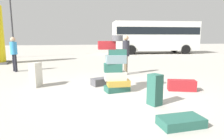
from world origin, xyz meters
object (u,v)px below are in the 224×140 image
at_px(person_tourist_with_camera, 126,51).
at_px(suitcase_teal_foreground_far, 155,90).
at_px(suitcase_teal_left_side, 181,122).
at_px(parked_bus, 155,35).
at_px(suitcase_tower, 115,68).
at_px(suitcase_cream_white_trunk, 36,75).
at_px(person_bearded_onlooker, 14,51).
at_px(suitcase_charcoal_foreground_near, 101,82).
at_px(suitcase_maroon_right_side, 182,85).

bearing_deg(person_tourist_with_camera, suitcase_teal_foreground_far, 1.26).
height_order(suitcase_teal_left_side, parked_bus, parked_bus).
bearing_deg(suitcase_tower, suitcase_cream_white_trunk, 154.83).
distance_m(suitcase_cream_white_trunk, parked_bus, 15.40).
xyz_separation_m(suitcase_tower, suitcase_cream_white_trunk, (-2.36, 1.11, -0.30)).
height_order(suitcase_cream_white_trunk, person_tourist_with_camera, person_tourist_with_camera).
height_order(person_bearded_onlooker, person_tourist_with_camera, person_tourist_with_camera).
bearing_deg(person_bearded_onlooker, suitcase_charcoal_foreground_near, 11.75).
bearing_deg(suitcase_maroon_right_side, person_tourist_with_camera, 125.85).
height_order(suitcase_tower, suitcase_teal_left_side, suitcase_tower).
xyz_separation_m(person_bearded_onlooker, parked_bus, (11.18, 8.54, 0.87)).
xyz_separation_m(suitcase_teal_foreground_far, person_tourist_with_camera, (0.50, 3.90, 0.63)).
distance_m(suitcase_cream_white_trunk, suitcase_teal_foreground_far, 3.88).
bearing_deg(suitcase_teal_foreground_far, suitcase_teal_left_side, -110.70).
height_order(suitcase_teal_left_side, person_tourist_with_camera, person_tourist_with_camera).
relative_size(suitcase_maroon_right_side, person_tourist_with_camera, 0.48).
height_order(person_bearded_onlooker, parked_bus, parked_bus).
relative_size(suitcase_teal_left_side, person_bearded_onlooker, 0.49).
distance_m(person_bearded_onlooker, parked_bus, 14.10).
xyz_separation_m(suitcase_cream_white_trunk, suitcase_teal_foreground_far, (2.98, -2.48, -0.02)).
height_order(suitcase_tower, suitcase_charcoal_foreground_near, suitcase_tower).
distance_m(suitcase_charcoal_foreground_near, person_tourist_with_camera, 2.39).
bearing_deg(suitcase_maroon_right_side, person_bearded_onlooker, 159.88).
xyz_separation_m(suitcase_cream_white_trunk, person_bearded_onlooker, (-1.39, 3.26, 0.57)).
relative_size(suitcase_teal_foreground_far, person_bearded_onlooker, 0.46).
height_order(suitcase_teal_foreground_far, person_bearded_onlooker, person_bearded_onlooker).
bearing_deg(suitcase_charcoal_foreground_near, person_bearded_onlooker, 114.14).
distance_m(suitcase_teal_left_side, suitcase_maroon_right_side, 2.52).
bearing_deg(suitcase_cream_white_trunk, suitcase_teal_left_side, -28.41).
height_order(person_tourist_with_camera, parked_bus, parked_bus).
relative_size(person_bearded_onlooker, person_tourist_with_camera, 0.96).
bearing_deg(suitcase_charcoal_foreground_near, suitcase_maroon_right_side, -48.36).
distance_m(suitcase_cream_white_trunk, person_tourist_with_camera, 3.80).
distance_m(suitcase_tower, suitcase_cream_white_trunk, 2.63).
bearing_deg(suitcase_maroon_right_side, suitcase_teal_left_side, -103.41).
bearing_deg(person_bearded_onlooker, suitcase_teal_foreground_far, 4.79).
height_order(suitcase_tower, person_tourist_with_camera, person_tourist_with_camera).
bearing_deg(suitcase_maroon_right_side, suitcase_teal_foreground_far, -124.48).
bearing_deg(parked_bus, suitcase_maroon_right_side, -106.34).
bearing_deg(suitcase_teal_foreground_far, suitcase_maroon_right_side, 16.52).
distance_m(suitcase_charcoal_foreground_near, suitcase_teal_foreground_far, 2.38).
xyz_separation_m(suitcase_teal_left_side, suitcase_maroon_right_side, (1.38, 2.11, 0.08)).
distance_m(suitcase_teal_left_side, person_tourist_with_camera, 5.15).
distance_m(suitcase_teal_foreground_far, suitcase_maroon_right_side, 1.68).
height_order(suitcase_tower, suitcase_teal_foreground_far, suitcase_tower).
bearing_deg(parked_bus, suitcase_teal_left_side, -107.94).
relative_size(suitcase_cream_white_trunk, suitcase_charcoal_foreground_near, 1.33).
height_order(suitcase_teal_left_side, suitcase_maroon_right_side, suitcase_maroon_right_side).
height_order(suitcase_charcoal_foreground_near, person_tourist_with_camera, person_tourist_with_camera).
bearing_deg(suitcase_cream_white_trunk, suitcase_teal_foreground_far, -17.41).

